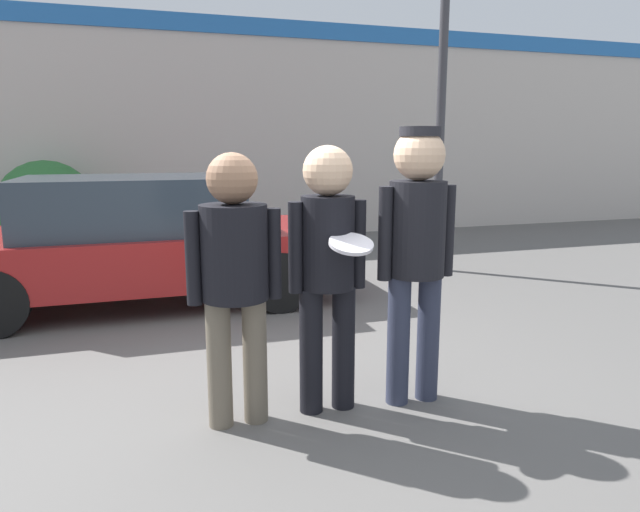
# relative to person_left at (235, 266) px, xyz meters

# --- Properties ---
(ground_plane) EXTENTS (56.00, 56.00, 0.00)m
(ground_plane) POSITION_rel_person_left_xyz_m (0.29, 0.31, -1.00)
(ground_plane) COLOR #5B5956
(storefront_building) EXTENTS (24.00, 0.22, 3.93)m
(storefront_building) POSITION_rel_person_left_xyz_m (0.29, 7.32, 0.99)
(storefront_building) COLOR beige
(storefront_building) RESTS_ON ground
(person_left) EXTENTS (0.57, 0.40, 1.67)m
(person_left) POSITION_rel_person_left_xyz_m (0.00, 0.00, 0.00)
(person_left) COLOR #665B4C
(person_left) RESTS_ON ground
(person_middle_with_frisbee) EXTENTS (0.51, 0.54, 1.71)m
(person_middle_with_frisbee) POSITION_rel_person_left_xyz_m (0.59, 0.01, 0.01)
(person_middle_with_frisbee) COLOR black
(person_middle_with_frisbee) RESTS_ON ground
(person_right) EXTENTS (0.53, 0.36, 1.82)m
(person_right) POSITION_rel_person_left_xyz_m (1.18, -0.04, 0.11)
(person_right) COLOR #2D3347
(person_right) RESTS_ON ground
(parked_car_near) EXTENTS (4.28, 1.80, 1.38)m
(parked_car_near) POSITION_rel_person_left_xyz_m (-0.52, 3.09, -0.31)
(parked_car_near) COLOR maroon
(parked_car_near) RESTS_ON ground
(shrub) EXTENTS (1.49, 1.49, 1.49)m
(shrub) POSITION_rel_person_left_xyz_m (-1.87, 6.39, -0.26)
(shrub) COLOR #2D6B33
(shrub) RESTS_ON ground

